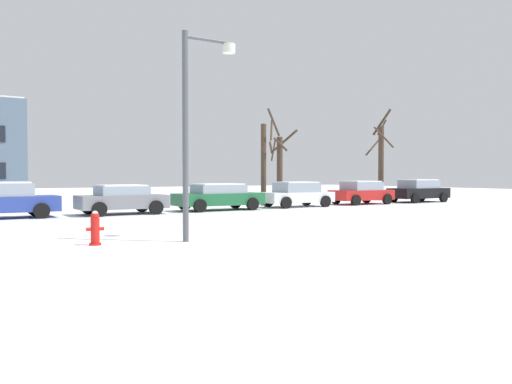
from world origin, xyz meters
name	(u,v)px	position (x,y,z in m)	size (l,w,h in m)	color
ground_plane	(74,239)	(0.00, 0.00, 0.00)	(120.00, 120.00, 0.00)	white
road_surface	(51,228)	(0.00, 3.28, 0.00)	(80.00, 8.56, 0.00)	silver
fire_hydrant	(95,228)	(0.12, -1.72, 0.44)	(0.44, 0.30, 0.87)	red
street_lamp	(195,114)	(2.65, -2.29, 3.41)	(1.59, 0.36, 5.60)	#4C4F54
parked_car_gray	(122,199)	(3.98, 8.21, 0.70)	(3.92, 2.14, 1.34)	slate
parked_car_green	(219,196)	(8.98, 8.27, 0.70)	(4.53, 2.03, 1.35)	#1E6038
parked_car_white	(297,194)	(13.97, 8.40, 0.72)	(4.14, 2.00, 1.41)	white
parked_car_red	(361,192)	(18.96, 8.51, 0.73)	(3.92, 2.03, 1.43)	red
parked_car_black	(419,191)	(23.96, 8.39, 0.76)	(4.15, 2.07, 1.51)	black
tree_far_mid	(265,161)	(13.27, 10.61, 2.59)	(1.33, 1.35, 5.59)	#423326
tree_far_right	(381,159)	(23.63, 11.49, 2.95)	(1.94, 1.94, 6.50)	#423326
tree_far_left	(280,166)	(15.23, 11.89, 2.36)	(1.99, 1.81, 5.31)	#423326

